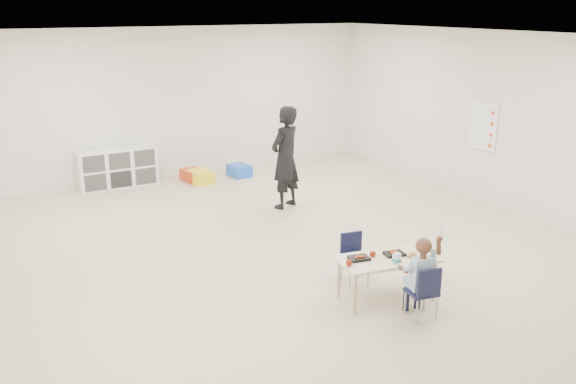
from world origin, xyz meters
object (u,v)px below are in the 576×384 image
cubby_shelf (118,168)px  adult (285,158)px  chair_near (422,291)px  table (386,278)px  child (423,276)px

cubby_shelf → adult: adult is taller
chair_near → table: bearing=106.9°
child → cubby_shelf: bearing=113.3°
table → adult: size_ratio=0.70×
child → adult: 3.98m
table → child: (0.07, -0.51, 0.22)m
adult → chair_near: bearing=57.6°
child → adult: size_ratio=0.57×
cubby_shelf → child: bearing=-76.3°
table → cubby_shelf: bearing=113.9°
child → table: bearing=106.9°
table → child: size_ratio=1.23×
cubby_shelf → table: bearing=-75.8°
adult → table: bearing=55.5°
table → chair_near: bearing=-73.1°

